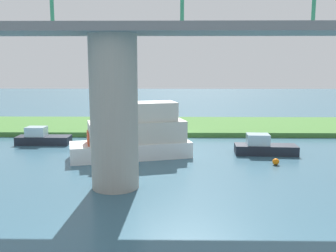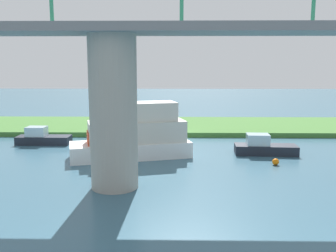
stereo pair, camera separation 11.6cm
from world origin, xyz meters
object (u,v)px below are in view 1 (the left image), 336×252
(pontoon_yellow, at_px, (42,138))
(marker_buoy, at_px, (276,162))
(riverboat_paddlewheel, at_px, (129,135))
(houseboat_blue, at_px, (264,147))
(skiff_small, at_px, (135,135))
(person_on_bank, at_px, (129,124))
(mooring_post, at_px, (153,125))
(bridge_pylon, at_px, (114,113))

(pontoon_yellow, distance_m, marker_buoy, 21.28)
(riverboat_paddlewheel, xyz_separation_m, pontoon_yellow, (8.02, 1.38, -0.00))
(houseboat_blue, bearing_deg, pontoon_yellow, -10.72)
(skiff_small, distance_m, pontoon_yellow, 10.58)
(person_on_bank, xyz_separation_m, mooring_post, (-2.43, -0.29, -0.17))
(mooring_post, relative_size, riverboat_paddlewheel, 0.20)
(bridge_pylon, bearing_deg, pontoon_yellow, -55.04)
(riverboat_paddlewheel, distance_m, houseboat_blue, 12.95)
(person_on_bank, xyz_separation_m, riverboat_paddlewheel, (-0.32, 3.41, -0.61))
(mooring_post, distance_m, riverboat_paddlewheel, 4.28)
(riverboat_paddlewheel, bearing_deg, mooring_post, -119.75)
(skiff_small, distance_m, houseboat_blue, 10.78)
(bridge_pylon, distance_m, houseboat_blue, 14.73)
(skiff_small, xyz_separation_m, pontoon_yellow, (9.25, -4.98, -1.21))
(skiff_small, bearing_deg, mooring_post, -94.99)
(bridge_pylon, relative_size, houseboat_blue, 1.77)
(skiff_small, bearing_deg, houseboat_blue, -173.48)
(bridge_pylon, bearing_deg, marker_buoy, -154.13)
(riverboat_paddlewheel, xyz_separation_m, houseboat_blue, (-11.88, 5.14, 0.01))
(pontoon_yellow, bearing_deg, mooring_post, -153.41)
(bridge_pylon, height_order, person_on_bank, bridge_pylon)
(pontoon_yellow, bearing_deg, marker_buoy, 160.01)
(houseboat_blue, xyz_separation_m, pontoon_yellow, (19.90, -3.77, -0.02))
(person_on_bank, xyz_separation_m, pontoon_yellow, (7.70, 4.79, -0.61))
(bridge_pylon, bearing_deg, person_on_bank, -86.20)
(riverboat_paddlewheel, bearing_deg, bridge_pylon, 93.43)
(person_on_bank, distance_m, houseboat_blue, 14.91)
(mooring_post, height_order, riverboat_paddlewheel, riverboat_paddlewheel)
(riverboat_paddlewheel, bearing_deg, person_on_bank, -84.70)
(person_on_bank, bearing_deg, houseboat_blue, 144.96)
(bridge_pylon, distance_m, skiff_small, 8.18)
(marker_buoy, bearing_deg, person_on_bank, -44.45)
(mooring_post, relative_size, skiff_small, 0.11)
(houseboat_blue, bearing_deg, bridge_pylon, 38.90)
(marker_buoy, bearing_deg, bridge_pylon, 25.87)
(bridge_pylon, distance_m, marker_buoy, 13.11)
(bridge_pylon, xyz_separation_m, marker_buoy, (-11.13, -5.40, -4.32))
(bridge_pylon, height_order, skiff_small, bridge_pylon)
(pontoon_yellow, height_order, marker_buoy, pontoon_yellow)
(person_on_bank, relative_size, houseboat_blue, 0.27)
(skiff_small, relative_size, riverboat_paddlewheel, 1.90)
(mooring_post, xyz_separation_m, houseboat_blue, (-9.77, 8.84, -0.42))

